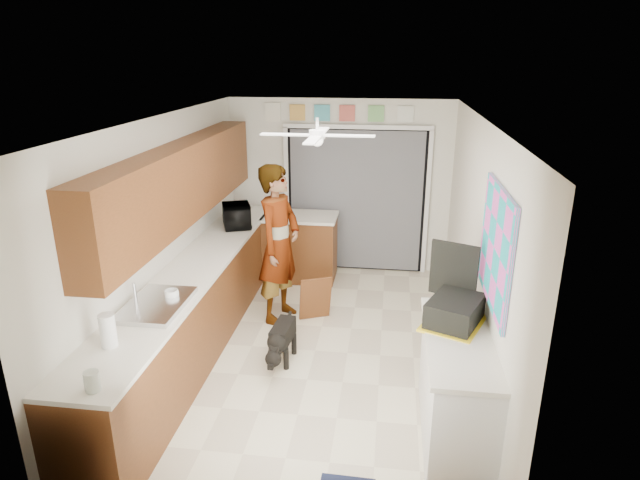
{
  "coord_description": "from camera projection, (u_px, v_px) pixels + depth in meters",
  "views": [
    {
      "loc": [
        0.74,
        -5.08,
        3.09
      ],
      "look_at": [
        0.0,
        0.4,
        1.15
      ],
      "focal_mm": 30.0,
      "sensor_mm": 36.0,
      "label": 1
    }
  ],
  "objects": [
    {
      "name": "floor",
      "position": [
        315.0,
        351.0,
        5.86
      ],
      "size": [
        5.0,
        5.0,
        0.0
      ],
      "primitive_type": "plane",
      "color": "beige",
      "rests_on": "ground"
    },
    {
      "name": "ceiling",
      "position": [
        314.0,
        119.0,
        5.04
      ],
      "size": [
        5.0,
        5.0,
        0.0
      ],
      "primitive_type": "plane",
      "rotation": [
        3.14,
        0.0,
        0.0
      ],
      "color": "white",
      "rests_on": "ground"
    },
    {
      "name": "wall_back",
      "position": [
        339.0,
        186.0,
        7.79
      ],
      "size": [
        3.2,
        0.0,
        3.2
      ],
      "primitive_type": "plane",
      "rotation": [
        1.57,
        0.0,
        0.0
      ],
      "color": "silver",
      "rests_on": "ground"
    },
    {
      "name": "wall_front",
      "position": [
        253.0,
        387.0,
        3.11
      ],
      "size": [
        3.2,
        0.0,
        3.2
      ],
      "primitive_type": "plane",
      "rotation": [
        -1.57,
        0.0,
        0.0
      ],
      "color": "silver",
      "rests_on": "ground"
    },
    {
      "name": "wall_left",
      "position": [
        165.0,
        237.0,
        5.65
      ],
      "size": [
        0.0,
        5.0,
        5.0
      ],
      "primitive_type": "plane",
      "rotation": [
        1.57,
        0.0,
        1.57
      ],
      "color": "silver",
      "rests_on": "ground"
    },
    {
      "name": "wall_right",
      "position": [
        476.0,
        251.0,
        5.25
      ],
      "size": [
        0.0,
        5.0,
        5.0
      ],
      "primitive_type": "plane",
      "rotation": [
        1.57,
        0.0,
        -1.57
      ],
      "color": "silver",
      "rests_on": "ground"
    },
    {
      "name": "left_base_cabinets",
      "position": [
        198.0,
        307.0,
        5.88
      ],
      "size": [
        0.6,
        4.8,
        0.9
      ],
      "primitive_type": "cube",
      "color": "brown",
      "rests_on": "floor"
    },
    {
      "name": "left_countertop",
      "position": [
        196.0,
        267.0,
        5.72
      ],
      "size": [
        0.62,
        4.8,
        0.04
      ],
      "primitive_type": "cube",
      "color": "white",
      "rests_on": "left_base_cabinets"
    },
    {
      "name": "upper_cabinets",
      "position": [
        182.0,
        182.0,
        5.64
      ],
      "size": [
        0.32,
        4.0,
        0.8
      ],
      "primitive_type": "cube",
      "color": "brown",
      "rests_on": "wall_left"
    },
    {
      "name": "sink_basin",
      "position": [
        156.0,
        305.0,
        4.78
      ],
      "size": [
        0.5,
        0.76,
        0.06
      ],
      "primitive_type": "cube",
      "color": "silver",
      "rests_on": "left_countertop"
    },
    {
      "name": "faucet",
      "position": [
        135.0,
        295.0,
        4.77
      ],
      "size": [
        0.03,
        0.03,
        0.22
      ],
      "primitive_type": "cylinder",
      "color": "silver",
      "rests_on": "left_countertop"
    },
    {
      "name": "peninsula_base",
      "position": [
        300.0,
        248.0,
        7.65
      ],
      "size": [
        1.0,
        0.6,
        0.9
      ],
      "primitive_type": "cube",
      "color": "brown",
      "rests_on": "floor"
    },
    {
      "name": "peninsula_top",
      "position": [
        300.0,
        217.0,
        7.49
      ],
      "size": [
        1.04,
        0.64,
        0.04
      ],
      "primitive_type": "cube",
      "color": "white",
      "rests_on": "peninsula_base"
    },
    {
      "name": "back_opening_recess",
      "position": [
        356.0,
        201.0,
        7.79
      ],
      "size": [
        2.0,
        0.06,
        2.1
      ],
      "primitive_type": "cube",
      "color": "black",
      "rests_on": "wall_back"
    },
    {
      "name": "curtain_panel",
      "position": [
        356.0,
        202.0,
        7.76
      ],
      "size": [
        1.9,
        0.03,
        2.05
      ],
      "primitive_type": "cube",
      "color": "slate",
      "rests_on": "wall_back"
    },
    {
      "name": "door_trim_left",
      "position": [
        287.0,
        199.0,
        7.9
      ],
      "size": [
        0.06,
        0.04,
        2.1
      ],
      "primitive_type": "cube",
      "color": "white",
      "rests_on": "wall_back"
    },
    {
      "name": "door_trim_right",
      "position": [
        427.0,
        204.0,
        7.64
      ],
      "size": [
        0.06,
        0.04,
        2.1
      ],
      "primitive_type": "cube",
      "color": "white",
      "rests_on": "wall_back"
    },
    {
      "name": "door_trim_head",
      "position": [
        357.0,
        127.0,
        7.41
      ],
      "size": [
        2.1,
        0.04,
        0.06
      ],
      "primitive_type": "cube",
      "color": "white",
      "rests_on": "wall_back"
    },
    {
      "name": "header_frame_0",
      "position": [
        297.0,
        113.0,
        7.49
      ],
      "size": [
        0.22,
        0.02,
        0.22
      ],
      "primitive_type": "cube",
      "color": "gold",
      "rests_on": "wall_back"
    },
    {
      "name": "header_frame_1",
      "position": [
        322.0,
        113.0,
        7.44
      ],
      "size": [
        0.22,
        0.02,
        0.22
      ],
      "primitive_type": "cube",
      "color": "#47AABE",
      "rests_on": "wall_back"
    },
    {
      "name": "header_frame_2",
      "position": [
        347.0,
        113.0,
        7.4
      ],
      "size": [
        0.22,
        0.02,
        0.22
      ],
      "primitive_type": "cube",
      "color": "#C7544A",
      "rests_on": "wall_back"
    },
    {
      "name": "header_frame_3",
      "position": [
        376.0,
        114.0,
        7.35
      ],
      "size": [
        0.22,
        0.02,
        0.22
      ],
      "primitive_type": "cube",
      "color": "#71B567",
      "rests_on": "wall_back"
    },
    {
      "name": "header_frame_4",
      "position": [
        405.0,
        114.0,
        7.3
      ],
      "size": [
        0.22,
        0.02,
        0.22
      ],
      "primitive_type": "cube",
      "color": "silver",
      "rests_on": "wall_back"
    },
    {
      "name": "route66_sign",
      "position": [
        273.0,
        112.0,
        7.53
      ],
      "size": [
        0.22,
        0.02,
        0.26
      ],
      "primitive_type": "cube",
      "color": "silver",
      "rests_on": "wall_back"
    },
    {
      "name": "right_counter_base",
      "position": [
        456.0,
        390.0,
        4.42
      ],
      "size": [
        0.5,
        1.4,
        0.9
      ],
      "primitive_type": "cube",
      "color": "white",
      "rests_on": "floor"
    },
    {
      "name": "right_counter_top",
      "position": [
        459.0,
        340.0,
        4.27
      ],
      "size": [
        0.54,
        1.44,
        0.04
      ],
      "primitive_type": "cube",
      "color": "white",
      "rests_on": "right_counter_base"
    },
    {
      "name": "abstract_painting",
      "position": [
        496.0,
        247.0,
        4.18
      ],
      "size": [
        0.03,
        1.15,
        0.95
      ],
      "primitive_type": "cube",
      "color": "#EE57CA",
      "rests_on": "wall_right"
    },
    {
      "name": "ceiling_fan",
      "position": [
        317.0,
        135.0,
        5.28
      ],
      "size": [
        1.14,
        1.14,
        0.24
      ],
      "primitive_type": "cube",
      "color": "white",
      "rests_on": "ceiling"
    },
    {
      "name": "microwave",
      "position": [
        237.0,
        216.0,
        6.97
      ],
      "size": [
        0.51,
        0.6,
        0.28
      ],
      "primitive_type": "imported",
      "rotation": [
        0.0,
        0.0,
        1.95
      ],
      "color": "black",
      "rests_on": "left_countertop"
    },
    {
      "name": "cup",
      "position": [
        172.0,
        295.0,
        4.9
      ],
      "size": [
        0.17,
        0.17,
        0.1
      ],
      "primitive_type": "imported",
      "rotation": [
        0.0,
        0.0,
        0.37
      ],
      "color": "white",
      "rests_on": "left_countertop"
    },
    {
      "name": "jar_a",
      "position": [
        92.0,
        381.0,
        3.57
      ],
      "size": [
        0.12,
        0.12,
        0.14
      ],
      "primitive_type": "cylinder",
      "rotation": [
        0.0,
        0.0,
        -0.26
      ],
      "color": "silver",
      "rests_on": "left_countertop"
    },
    {
      "name": "jar_b",
      "position": [
        90.0,
        383.0,
        3.58
      ],
      "size": [
        0.08,
        0.08,
        0.11
      ],
      "primitive_type": "cylinder",
      "rotation": [
        0.0,
        0.0,
        0.2
      ],
      "color": "silver",
      "rests_on": "left_countertop"
    },
    {
      "name": "paper_towel_roll",
      "position": [
        108.0,
        331.0,
        4.1
      ],
      "size": [
        0.15,
        0.15,
        0.27
      ],
      "primitive_type": "cylinder",
      "rotation": [
        0.0,
        0.0,
        0.3
      ],
      "color": "white",
      "rests_on": "left_countertop"
    },
    {
      "name": "suitcase",
      "position": [
        455.0,
        311.0,
        4.47
      ],
      "size": [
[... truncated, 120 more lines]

